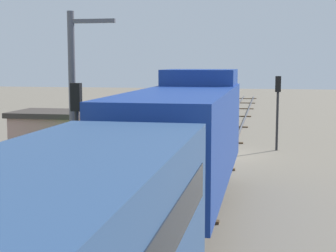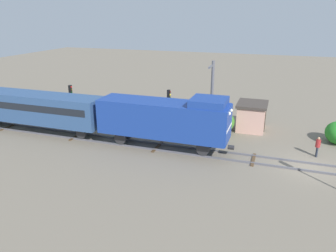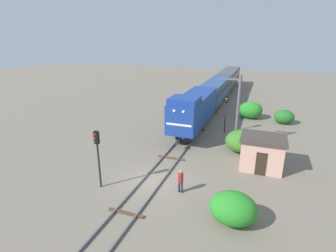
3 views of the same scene
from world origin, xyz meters
name	(u,v)px [view 1 (image 1 of 3)]	position (x,y,z in m)	size (l,w,h in m)	color
ground_plane	(218,154)	(0.00, 0.00, 0.00)	(147.18, 147.18, 0.00)	#756B5B
railway_track	(218,153)	(0.00, 0.00, 0.07)	(2.40, 98.12, 0.16)	#595960
locomotive	(185,132)	(0.00, 11.53, 2.77)	(2.90, 11.60, 4.60)	navy
traffic_signal_near	(278,99)	(-3.20, -2.03, 2.96)	(0.32, 0.34, 4.27)	#262628
traffic_signal_mid	(77,125)	(3.40, 12.38, 3.04)	(0.32, 0.34, 4.38)	#262628
worker_near_track	(177,134)	(2.40, -0.70, 1.00)	(0.38, 0.38, 1.70)	#262B38
catenary_mast	(74,95)	(4.93, 8.64, 3.75)	(1.94, 0.28, 7.02)	#595960
relay_hut	(52,139)	(7.50, 5.05, 1.39)	(3.50, 2.90, 2.74)	#D19E8C
bush_mid	(68,157)	(5.64, 7.66, 1.07)	(2.95, 2.41, 2.14)	#377526
bush_back	(123,128)	(6.19, -2.67, 0.99)	(2.72, 2.22, 1.97)	#278326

